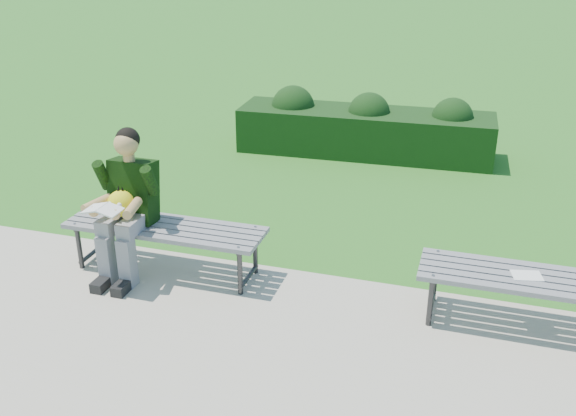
{
  "coord_description": "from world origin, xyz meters",
  "views": [
    {
      "loc": [
        1.49,
        -4.93,
        2.89
      ],
      "look_at": [
        0.04,
        -0.2,
        0.72
      ],
      "focal_mm": 40.0,
      "sensor_mm": 36.0,
      "label": 1
    }
  ],
  "objects": [
    {
      "name": "bench_left",
      "position": [
        -1.06,
        -0.34,
        0.42
      ],
      "size": [
        1.8,
        0.5,
        0.46
      ],
      "color": "slate",
      "rests_on": "walkway"
    },
    {
      "name": "ground",
      "position": [
        0.0,
        0.0,
        0.0
      ],
      "size": [
        80.0,
        80.0,
        0.0
      ],
      "color": "#386F20",
      "rests_on": "ground"
    },
    {
      "name": "seated_boy",
      "position": [
        -1.36,
        -0.44,
        0.71
      ],
      "size": [
        0.56,
        0.76,
        1.31
      ],
      "color": "slate",
      "rests_on": "walkway"
    },
    {
      "name": "hedge",
      "position": [
        -0.01,
        3.52,
        0.37
      ],
      "size": [
        3.48,
        1.0,
        0.87
      ],
      "color": "#123F12",
      "rests_on": "ground"
    },
    {
      "name": "paper_sheet",
      "position": [
        1.98,
        -0.34,
        0.47
      ],
      "size": [
        0.25,
        0.2,
        0.01
      ],
      "color": "white",
      "rests_on": "bench_right"
    },
    {
      "name": "bench_right",
      "position": [
        2.08,
        -0.34,
        0.42
      ],
      "size": [
        1.8,
        0.5,
        0.46
      ],
      "color": "slate",
      "rests_on": "walkway"
    },
    {
      "name": "walkway",
      "position": [
        0.0,
        -1.75,
        0.01
      ],
      "size": [
        30.0,
        3.5,
        0.02
      ],
      "color": "#C2B3A4",
      "rests_on": "ground"
    }
  ]
}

